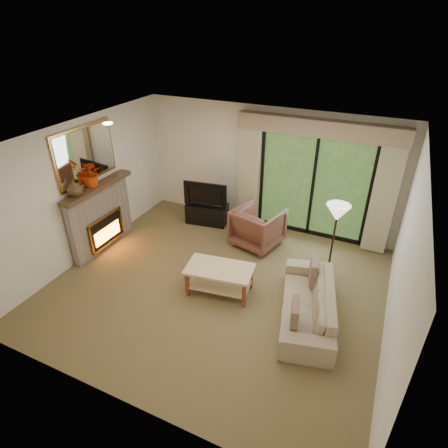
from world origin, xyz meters
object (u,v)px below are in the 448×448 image
at_px(media_console, 207,213).
at_px(coffee_table, 220,280).
at_px(armchair, 258,227).
at_px(sofa, 308,303).

xyz_separation_m(media_console, coffee_table, (1.29, -2.06, 0.02)).
bearing_deg(armchair, coffee_table, 102.41).
relative_size(armchair, coffee_table, 0.81).
xyz_separation_m(media_console, armchair, (1.35, -0.38, 0.18)).
relative_size(media_console, coffee_table, 0.82).
distance_m(media_console, sofa, 3.46).
distance_m(media_console, armchair, 1.41).
bearing_deg(media_console, sofa, -44.38).
height_order(media_console, sofa, sofa).
relative_size(armchair, sofa, 0.46).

